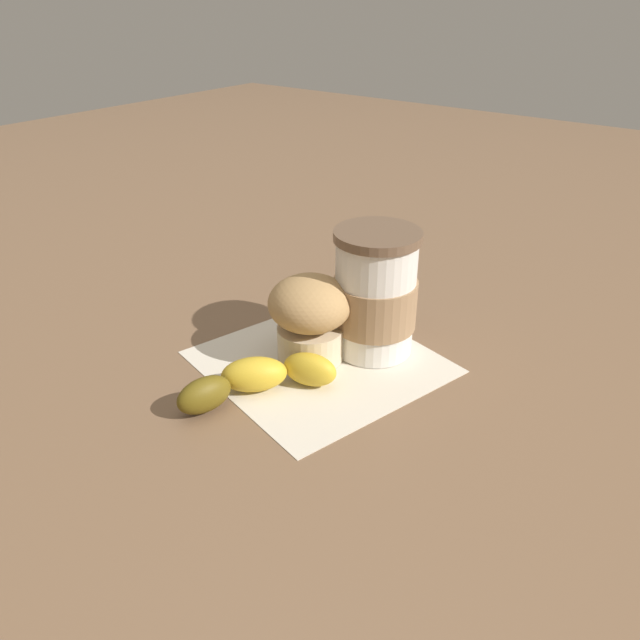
# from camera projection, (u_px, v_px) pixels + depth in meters

# --- Properties ---
(ground_plane) EXTENTS (3.00, 3.00, 0.00)m
(ground_plane) POSITION_uv_depth(u_px,v_px,m) (320.00, 362.00, 0.69)
(ground_plane) COLOR brown
(paper_napkin) EXTENTS (0.28, 0.28, 0.00)m
(paper_napkin) POSITION_uv_depth(u_px,v_px,m) (320.00, 361.00, 0.69)
(paper_napkin) COLOR beige
(paper_napkin) RESTS_ON ground_plane
(coffee_cup) EXTENTS (0.09, 0.09, 0.14)m
(coffee_cup) POSITION_uv_depth(u_px,v_px,m) (375.00, 295.00, 0.68)
(coffee_cup) COLOR silver
(coffee_cup) RESTS_ON paper_napkin
(muffin) EXTENTS (0.09, 0.09, 0.10)m
(muffin) POSITION_uv_depth(u_px,v_px,m) (311.00, 314.00, 0.67)
(muffin) COLOR beige
(muffin) RESTS_ON paper_napkin
(banana) EXTENTS (0.15, 0.11, 0.04)m
(banana) POSITION_uv_depth(u_px,v_px,m) (257.00, 379.00, 0.63)
(banana) COLOR gold
(banana) RESTS_ON paper_napkin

